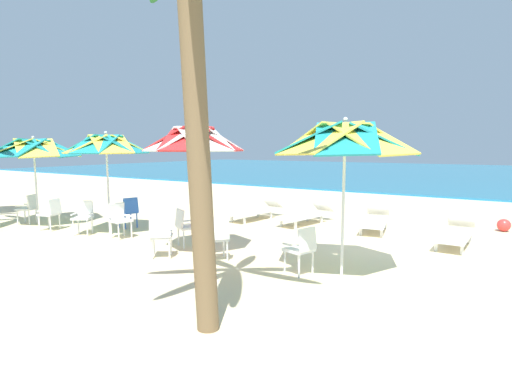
# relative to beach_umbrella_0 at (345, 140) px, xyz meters

# --- Properties ---
(ground_plane) EXTENTS (80.00, 80.00, 0.00)m
(ground_plane) POSITION_rel_beach_umbrella_0_xyz_m (-0.09, 2.79, -2.37)
(ground_plane) COLOR beige
(sea) EXTENTS (80.00, 36.00, 0.10)m
(sea) POSITION_rel_beach_umbrella_0_xyz_m (-0.09, 30.72, -2.32)
(sea) COLOR teal
(sea) RESTS_ON ground
(surf_foam) EXTENTS (80.00, 0.70, 0.01)m
(surf_foam) POSITION_rel_beach_umbrella_0_xyz_m (-0.09, 12.42, -2.37)
(surf_foam) COLOR white
(surf_foam) RESTS_ON ground
(beach_umbrella_0) EXTENTS (2.48, 2.48, 2.76)m
(beach_umbrella_0) POSITION_rel_beach_umbrella_0_xyz_m (0.00, 0.00, 0.00)
(beach_umbrella_0) COLOR silver
(beach_umbrella_0) RESTS_ON ground
(plastic_chair_0) EXTENTS (0.57, 0.55, 0.87)m
(plastic_chair_0) POSITION_rel_beach_umbrella_0_xyz_m (-0.63, -0.32, -1.88)
(plastic_chair_0) COLOR white
(plastic_chair_0) RESTS_ON ground
(beach_umbrella_1) EXTENTS (2.06, 2.06, 2.77)m
(beach_umbrella_1) POSITION_rel_beach_umbrella_0_xyz_m (-3.05, -0.39, 0.01)
(beach_umbrella_1) COLOR silver
(beach_umbrella_1) RESTS_ON ground
(plastic_chair_1) EXTENTS (0.63, 0.63, 0.87)m
(plastic_chair_1) POSITION_rel_beach_umbrella_0_xyz_m (-2.43, -0.44, -1.88)
(plastic_chair_1) COLOR white
(plastic_chair_1) RESTS_ON ground
(plastic_chair_2) EXTENTS (0.63, 0.63, 0.87)m
(plastic_chair_2) POSITION_rel_beach_umbrella_0_xyz_m (-3.52, -0.91, -1.88)
(plastic_chair_2) COLOR white
(plastic_chair_2) RESTS_ON ground
(plastic_chair_3) EXTENTS (0.59, 0.61, 0.87)m
(plastic_chair_3) POSITION_rel_beach_umbrella_0_xyz_m (-3.78, 0.09, -1.88)
(plastic_chair_3) COLOR white
(plastic_chair_3) RESTS_ON ground
(beach_umbrella_2) EXTENTS (2.14, 2.14, 2.66)m
(beach_umbrella_2) POSITION_rel_beach_umbrella_0_xyz_m (-6.29, -0.04, -0.08)
(beach_umbrella_2) COLOR silver
(beach_umbrella_2) RESTS_ON ground
(plastic_chair_4) EXTENTS (0.55, 0.52, 0.87)m
(plastic_chair_4) POSITION_rel_beach_umbrella_0_xyz_m (-6.58, 0.82, -1.88)
(plastic_chair_4) COLOR blue
(plastic_chair_4) RESTS_ON ground
(plastic_chair_5) EXTENTS (0.52, 0.50, 0.87)m
(plastic_chair_5) POSITION_rel_beach_umbrella_0_xyz_m (-5.76, -0.15, -1.88)
(plastic_chair_5) COLOR white
(plastic_chair_5) RESTS_ON ground
(plastic_chair_6) EXTENTS (0.62, 0.63, 0.87)m
(plastic_chair_6) POSITION_rel_beach_umbrella_0_xyz_m (-6.91, -0.38, -1.88)
(plastic_chair_6) COLOR white
(plastic_chair_6) RESTS_ON ground
(beach_umbrella_3) EXTENTS (2.56, 2.56, 2.57)m
(beach_umbrella_3) POSITION_rel_beach_umbrella_0_xyz_m (-9.12, -0.35, -0.17)
(beach_umbrella_3) COLOR silver
(beach_umbrella_3) RESTS_ON ground
(plastic_chair_7) EXTENTS (0.62, 0.60, 0.87)m
(plastic_chair_7) POSITION_rel_beach_umbrella_0_xyz_m (-9.58, -0.37, -1.88)
(plastic_chair_7) COLOR white
(plastic_chair_7) RESTS_ON ground
(plastic_chair_8) EXTENTS (0.58, 0.56, 0.87)m
(plastic_chair_8) POSITION_rel_beach_umbrella_0_xyz_m (-8.09, -0.55, -1.88)
(plastic_chair_8) COLOR white
(plastic_chair_8) RESTS_ON ground
(sun_lounger_0) EXTENTS (0.67, 2.16, 0.62)m
(sun_lounger_0) POSITION_rel_beach_umbrella_0_xyz_m (1.36, 3.60, -2.09)
(sun_lounger_0) COLOR white
(sun_lounger_0) RESTS_ON ground
(sun_lounger_1) EXTENTS (1.04, 2.23, 0.62)m
(sun_lounger_1) POSITION_rel_beach_umbrella_0_xyz_m (-0.73, 4.29, -2.09)
(sun_lounger_1) COLOR white
(sun_lounger_1) RESTS_ON ground
(sun_lounger_2) EXTENTS (0.98, 2.22, 0.62)m
(sun_lounger_2) POSITION_rel_beach_umbrella_0_xyz_m (-2.70, 4.09, -2.09)
(sun_lounger_2) COLOR white
(sun_lounger_2) RESTS_ON ground
(sun_lounger_3) EXTENTS (0.86, 2.20, 0.62)m
(sun_lounger_3) POSITION_rel_beach_umbrella_0_xyz_m (-4.36, 3.92, -2.09)
(sun_lounger_3) COLOR white
(sun_lounger_3) RESTS_ON ground
(palm_tree_0) EXTENTS (2.98, 2.91, 4.72)m
(palm_tree_0) POSITION_rel_beach_umbrella_0_xyz_m (-0.59, -3.09, 0.75)
(palm_tree_0) COLOR brown
(palm_tree_0) RESTS_ON ground
(beach_ball) EXTENTS (0.34, 0.34, 0.34)m
(beach_ball) POSITION_rel_beach_umbrella_0_xyz_m (2.24, 5.99, -2.20)
(beach_ball) COLOR red
(beach_ball) RESTS_ON ground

